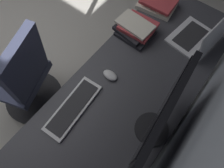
% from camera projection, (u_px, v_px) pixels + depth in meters
% --- Properties ---
extents(desk, '(2.24, 0.72, 0.73)m').
position_uv_depth(desk, '(118.00, 107.00, 1.30)').
color(desk, '#38383D').
rests_on(desk, ground).
extents(drawer_pedestal, '(0.40, 0.51, 0.69)m').
position_uv_depth(drawer_pedestal, '(131.00, 108.00, 1.63)').
color(drawer_pedestal, '#38383D').
rests_on(drawer_pedestal, ground).
extents(monitor_primary, '(0.56, 0.20, 0.46)m').
position_uv_depth(monitor_primary, '(161.00, 116.00, 0.94)').
color(monitor_primary, black).
rests_on(monitor_primary, desk).
extents(laptop_leftmost, '(0.35, 0.32, 0.23)m').
position_uv_depth(laptop_leftmost, '(199.00, 37.00, 1.40)').
color(laptop_leftmost, silver).
rests_on(laptop_leftmost, desk).
extents(keyboard_main, '(0.43, 0.17, 0.02)m').
position_uv_depth(keyboard_main, '(73.00, 107.00, 1.22)').
color(keyboard_main, silver).
rests_on(keyboard_main, desk).
extents(mouse_main, '(0.06, 0.10, 0.03)m').
position_uv_depth(mouse_main, '(110.00, 75.00, 1.31)').
color(mouse_main, silver).
rests_on(mouse_main, desk).
extents(book_stack_near, '(0.24, 0.31, 0.08)m').
position_uv_depth(book_stack_near, '(158.00, 4.00, 1.56)').
color(book_stack_near, beige).
rests_on(book_stack_near, desk).
extents(book_stack_far, '(0.25, 0.28, 0.10)m').
position_uv_depth(book_stack_far, '(136.00, 29.00, 1.44)').
color(book_stack_far, black).
rests_on(book_stack_far, desk).
extents(office_chair, '(0.56, 0.60, 0.97)m').
position_uv_depth(office_chair, '(24.00, 80.00, 1.62)').
color(office_chair, '#383D56').
rests_on(office_chair, ground).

